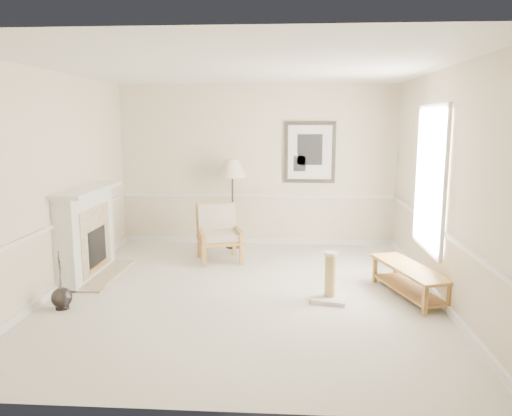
{
  "coord_description": "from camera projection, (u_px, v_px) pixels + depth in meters",
  "views": [
    {
      "loc": [
        0.58,
        -6.3,
        2.25
      ],
      "look_at": [
        0.12,
        0.7,
        1.03
      ],
      "focal_mm": 35.0,
      "sensor_mm": 36.0,
      "label": 1
    }
  ],
  "objects": [
    {
      "name": "bench",
      "position": [
        409.0,
        277.0,
        6.44
      ],
      "size": [
        0.81,
        1.47,
        0.4
      ],
      "rotation": [
        0.0,
        0.0,
        0.29
      ],
      "color": "#A87B36",
      "rests_on": "ground"
    },
    {
      "name": "floor_lamp",
      "position": [
        232.0,
        171.0,
        8.77
      ],
      "size": [
        0.66,
        0.66,
        1.59
      ],
      "rotation": [
        0.0,
        0.0,
        0.41
      ],
      "color": "black",
      "rests_on": "ground"
    },
    {
      "name": "ground",
      "position": [
        244.0,
        293.0,
        6.62
      ],
      "size": [
        5.5,
        5.5,
        0.0
      ],
      "primitive_type": "plane",
      "color": "silver",
      "rests_on": "ground"
    },
    {
      "name": "armchair",
      "position": [
        218.0,
        230.0,
        8.17
      ],
      "size": [
        0.86,
        0.9,
        0.91
      ],
      "rotation": [
        0.0,
        0.0,
        0.3
      ],
      "color": "#A87B36",
      "rests_on": "ground"
    },
    {
      "name": "scratching_post",
      "position": [
        330.0,
        285.0,
        6.32
      ],
      "size": [
        0.54,
        0.54,
        0.63
      ],
      "rotation": [
        0.0,
        0.0,
        -0.25
      ],
      "color": "silver",
      "rests_on": "ground"
    },
    {
      "name": "floor_vase",
      "position": [
        62.0,
        298.0,
        6.04
      ],
      "size": [
        0.25,
        0.25,
        0.73
      ],
      "rotation": [
        0.0,
        0.0,
        -0.19
      ],
      "color": "black",
      "rests_on": "ground"
    },
    {
      "name": "fireplace",
      "position": [
        87.0,
        233.0,
        7.25
      ],
      "size": [
        0.64,
        1.64,
        1.31
      ],
      "color": "white",
      "rests_on": "ground"
    },
    {
      "name": "room",
      "position": [
        254.0,
        152.0,
        6.37
      ],
      "size": [
        5.04,
        5.54,
        2.92
      ],
      "color": "beige",
      "rests_on": "ground"
    }
  ]
}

